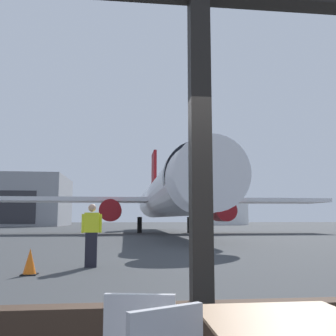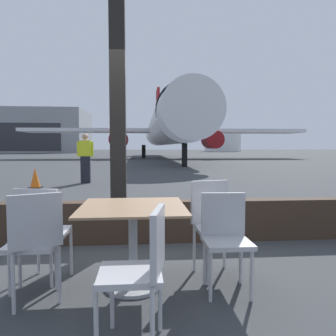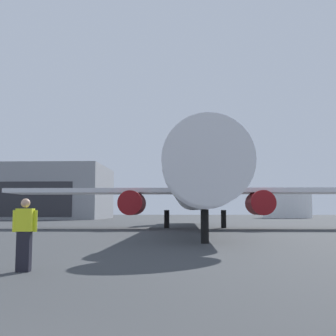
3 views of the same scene
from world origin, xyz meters
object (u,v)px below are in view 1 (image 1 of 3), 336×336
Objects in this scene: distant_hangar at (1,201)px; fuel_storage_tank at (227,212)px; airplane at (167,196)px; ground_crew_worker at (92,234)px; traffic_cone at (30,262)px.

fuel_storage_tank is at bearing 12.71° from distant_hangar.
airplane reaches higher than fuel_storage_tank.
fuel_storage_tank is (47.64, 10.74, -1.85)m from distant_hangar.
distant_hangar reaches higher than ground_crew_worker.
ground_crew_worker is 80.39m from fuel_storage_tank.
ground_crew_worker is 69.70m from distant_hangar.
distant_hangar reaches higher than fuel_storage_tank.
distant_hangar is at bearing -167.29° from fuel_storage_tank.
traffic_cone is at bearing -103.89° from airplane.
ground_crew_worker is at bearing -101.53° from airplane.
fuel_storage_tank is (20.00, 53.22, -0.44)m from airplane.
fuel_storage_tank reaches higher than ground_crew_worker.
ground_crew_worker is at bearing -107.93° from fuel_storage_tank.
fuel_storage_tank reaches higher than traffic_cone.
traffic_cone is 82.06m from fuel_storage_tank.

